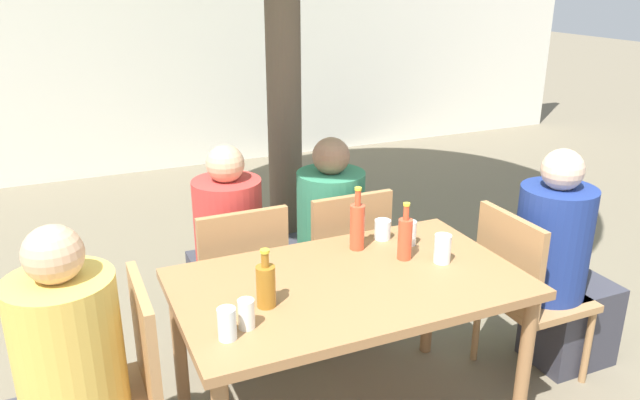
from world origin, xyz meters
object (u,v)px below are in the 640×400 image
(drinking_glass_2, at_px, (246,314))
(person_seated_3, at_px, (324,240))
(person_seated_1, at_px, (561,273))
(drinking_glass_0, at_px, (227,324))
(amber_bottle_2, at_px, (266,285))
(patio_chair_1, at_px, (523,287))
(drinking_glass_4, at_px, (442,249))
(person_seated_2, at_px, (226,257))
(drinking_glass_1, at_px, (383,229))
(person_seated_0, at_px, (50,396))
(dining_table_front, at_px, (349,297))
(patio_chair_0, at_px, (119,385))
(soda_bottle_0, at_px, (405,237))
(soda_bottle_1, at_px, (357,225))
(patio_chair_3, at_px, (342,257))
(drinking_glass_3, at_px, (410,233))
(patio_chair_2, at_px, (239,277))

(drinking_glass_2, bearing_deg, person_seated_3, 53.83)
(person_seated_3, distance_m, drinking_glass_2, 1.37)
(person_seated_1, bearing_deg, drinking_glass_0, 97.31)
(amber_bottle_2, distance_m, drinking_glass_2, 0.17)
(patio_chair_1, distance_m, drinking_glass_4, 0.59)
(person_seated_2, bearing_deg, drinking_glass_4, 128.84)
(patio_chair_1, bearing_deg, drinking_glass_1, 63.24)
(person_seated_0, distance_m, drinking_glass_0, 0.70)
(dining_table_front, height_order, drinking_glass_4, drinking_glass_4)
(person_seated_1, distance_m, person_seated_2, 1.72)
(patio_chair_0, xyz_separation_m, soda_bottle_0, (1.26, 0.08, 0.34))
(soda_bottle_0, bearing_deg, patio_chair_1, -7.22)
(soda_bottle_0, bearing_deg, person_seated_2, 126.39)
(drinking_glass_4, bearing_deg, person_seated_0, 179.43)
(patio_chair_0, xyz_separation_m, person_seated_0, (-0.23, -0.00, 0.02))
(soda_bottle_0, bearing_deg, person_seated_3, 91.76)
(person_seated_1, relative_size, person_seated_2, 1.02)
(person_seated_3, relative_size, drinking_glass_1, 11.90)
(soda_bottle_1, bearing_deg, person_seated_3, 79.36)
(patio_chair_3, xyz_separation_m, person_seated_0, (-1.47, -0.66, 0.02))
(drinking_glass_1, bearing_deg, drinking_glass_0, -149.50)
(drinking_glass_2, xyz_separation_m, drinking_glass_3, (0.91, 0.39, 0.00))
(patio_chair_0, xyz_separation_m, patio_chair_1, (1.90, 0.00, 0.00))
(patio_chair_2, relative_size, patio_chair_3, 1.00)
(dining_table_front, relative_size, drinking_glass_1, 15.13)
(patio_chair_1, relative_size, soda_bottle_1, 2.99)
(soda_bottle_1, bearing_deg, dining_table_front, -122.85)
(drinking_glass_0, bearing_deg, amber_bottle_2, 38.89)
(patio_chair_0, relative_size, amber_bottle_2, 3.78)
(drinking_glass_1, xyz_separation_m, drinking_glass_2, (-0.83, -0.50, 0.01))
(patio_chair_1, xyz_separation_m, soda_bottle_1, (-0.78, 0.26, 0.36))
(patio_chair_0, bearing_deg, drinking_glass_1, 103.70)
(soda_bottle_0, distance_m, drinking_glass_1, 0.24)
(patio_chair_0, height_order, drinking_glass_4, patio_chair_0)
(patio_chair_2, relative_size, person_seated_2, 0.78)
(patio_chair_1, distance_m, soda_bottle_1, 0.90)
(drinking_glass_2, bearing_deg, patio_chair_1, 7.26)
(patio_chair_2, height_order, soda_bottle_1, soda_bottle_1)
(drinking_glass_4, bearing_deg, patio_chair_3, 103.22)
(dining_table_front, height_order, drinking_glass_0, drinking_glass_0)
(soda_bottle_0, height_order, soda_bottle_1, soda_bottle_1)
(soda_bottle_0, distance_m, amber_bottle_2, 0.71)
(patio_chair_3, xyz_separation_m, soda_bottle_0, (0.02, -0.58, 0.34))
(drinking_glass_3, relative_size, drinking_glass_4, 0.90)
(dining_table_front, bearing_deg, amber_bottle_2, -170.19)
(drinking_glass_0, bearing_deg, patio_chair_1, 8.40)
(dining_table_front, bearing_deg, soda_bottle_0, 14.52)
(patio_chair_1, distance_m, drinking_glass_1, 0.75)
(person_seated_1, xyz_separation_m, drinking_glass_0, (-1.76, -0.23, 0.27))
(patio_chair_0, bearing_deg, patio_chair_2, 134.77)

